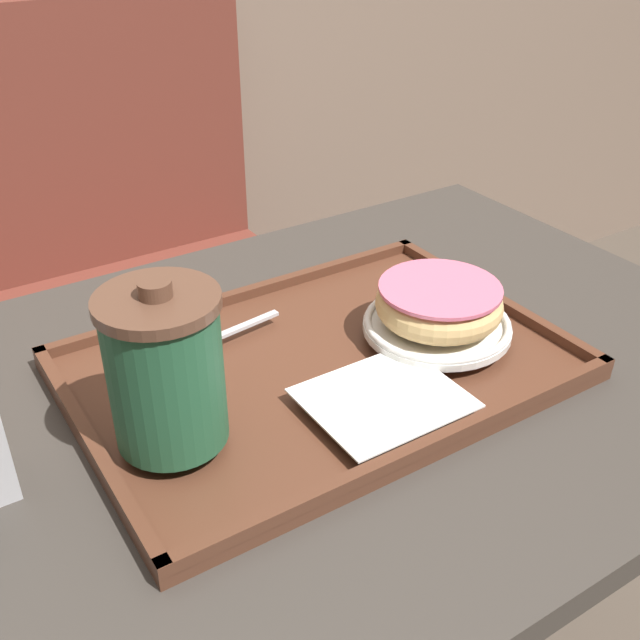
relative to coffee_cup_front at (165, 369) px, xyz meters
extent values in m
cube|color=brown|center=(0.00, 0.87, -0.63)|extent=(1.18, 0.44, 0.45)
cube|color=#38332D|center=(0.19, 0.04, -0.11)|extent=(0.93, 0.66, 0.03)
cylinder|color=#333338|center=(0.19, 0.04, -0.49)|extent=(0.08, 0.08, 0.73)
cube|color=#512D1E|center=(0.18, 0.04, -0.09)|extent=(0.49, 0.34, 0.01)
cube|color=#512D1E|center=(0.18, -0.12, -0.08)|extent=(0.49, 0.01, 0.01)
cube|color=#512D1E|center=(0.18, 0.20, -0.08)|extent=(0.49, 0.01, 0.01)
cube|color=#512D1E|center=(-0.06, 0.04, -0.08)|extent=(0.01, 0.34, 0.01)
cube|color=#512D1E|center=(0.41, 0.04, -0.08)|extent=(0.01, 0.34, 0.01)
cube|color=white|center=(0.18, -0.06, -0.07)|extent=(0.14, 0.12, 0.00)
cylinder|color=#235638|center=(0.00, 0.00, -0.01)|extent=(0.10, 0.10, 0.13)
cylinder|color=brown|center=(0.00, 0.00, 0.06)|extent=(0.10, 0.10, 0.01)
cylinder|color=brown|center=(0.00, 0.00, 0.07)|extent=(0.03, 0.03, 0.01)
cylinder|color=white|center=(0.31, 0.01, -0.07)|extent=(0.16, 0.16, 0.01)
torus|color=white|center=(0.31, 0.01, -0.06)|extent=(0.16, 0.16, 0.01)
torus|color=#DBB270|center=(0.31, 0.01, -0.04)|extent=(0.13, 0.13, 0.04)
cylinder|color=#DB6684|center=(0.31, 0.01, -0.02)|extent=(0.13, 0.13, 0.00)
ellipsoid|color=silver|center=(0.04, 0.11, -0.06)|extent=(0.04, 0.03, 0.01)
cube|color=silver|center=(0.12, 0.12, -0.07)|extent=(0.12, 0.02, 0.00)
camera|label=1|loc=(-0.17, -0.49, 0.35)|focal=42.00mm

